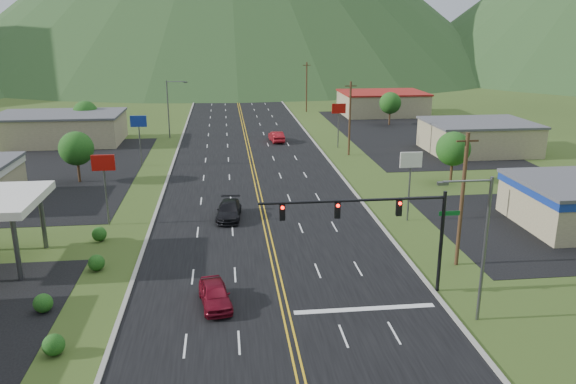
{
  "coord_description": "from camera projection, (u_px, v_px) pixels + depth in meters",
  "views": [
    {
      "loc": [
        -3.44,
        -18.98,
        17.22
      ],
      "look_at": [
        1.43,
        23.31,
        4.5
      ],
      "focal_mm": 35.0,
      "sensor_mm": 36.0,
      "label": 1
    }
  ],
  "objects": [
    {
      "name": "streetlight_east",
      "position": [
        480.0,
        240.0,
        32.64
      ],
      "size": [
        3.28,
        0.25,
        9.0
      ],
      "color": "#59595E",
      "rests_on": "ground"
    },
    {
      "name": "tree_east_a",
      "position": [
        453.0,
        149.0,
        62.75
      ],
      "size": [
        3.84,
        3.84,
        5.82
      ],
      "color": "#382314",
      "rests_on": "ground"
    },
    {
      "name": "building_east_mid",
      "position": [
        478.0,
        137.0,
        78.62
      ],
      "size": [
        14.4,
        11.4,
        4.3
      ],
      "color": "tan",
      "rests_on": "ground"
    },
    {
      "name": "building_east_far",
      "position": [
        382.0,
        103.0,
        111.47
      ],
      "size": [
        16.4,
        12.4,
        4.5
      ],
      "color": "tan",
      "rests_on": "ground"
    },
    {
      "name": "utility_pole_d",
      "position": [
        285.0,
        71.0,
        151.88
      ],
      "size": [
        1.6,
        0.28,
        10.0
      ],
      "color": "#382314",
      "rests_on": "ground"
    },
    {
      "name": "pole_sign_east_a",
      "position": [
        411.0,
        167.0,
        50.01
      ],
      "size": [
        2.0,
        0.18,
        6.4
      ],
      "color": "#59595E",
      "rests_on": "ground"
    },
    {
      "name": "streetlight_west",
      "position": [
        170.0,
        105.0,
        87.24
      ],
      "size": [
        3.28,
        0.25,
        9.0
      ],
      "color": "#59595E",
      "rests_on": "ground"
    },
    {
      "name": "car_dark_mid",
      "position": [
        229.0,
        211.0,
        51.67
      ],
      "size": [
        2.58,
        5.4,
        1.52
      ],
      "primitive_type": "imported",
      "rotation": [
        0.0,
        0.0,
        -0.09
      ],
      "color": "black",
      "rests_on": "ground"
    },
    {
      "name": "car_red_near",
      "position": [
        215.0,
        295.0,
        35.61
      ],
      "size": [
        2.45,
        4.67,
        1.52
      ],
      "primitive_type": "imported",
      "rotation": [
        0.0,
        0.0,
        0.15
      ],
      "color": "maroon",
      "rests_on": "ground"
    },
    {
      "name": "building_west_far",
      "position": [
        60.0,
        128.0,
        84.38
      ],
      "size": [
        18.4,
        11.4,
        4.5
      ],
      "color": "tan",
      "rests_on": "ground"
    },
    {
      "name": "tree_west_b",
      "position": [
        85.0,
        113.0,
        88.05
      ],
      "size": [
        3.84,
        3.84,
        5.82
      ],
      "color": "#382314",
      "rests_on": "ground"
    },
    {
      "name": "tree_east_b",
      "position": [
        390.0,
        103.0,
        99.36
      ],
      "size": [
        3.84,
        3.84,
        5.82
      ],
      "color": "#382314",
      "rests_on": "ground"
    },
    {
      "name": "tree_west_a",
      "position": [
        76.0,
        149.0,
        62.9
      ],
      "size": [
        3.84,
        3.84,
        5.82
      ],
      "color": "#382314",
      "rests_on": "ground"
    },
    {
      "name": "traffic_signal",
      "position": [
        383.0,
        218.0,
        35.88
      ],
      "size": [
        13.1,
        0.43,
        7.0
      ],
      "color": "black",
      "rests_on": "ground"
    },
    {
      "name": "utility_pole_c",
      "position": [
        307.0,
        87.0,
        113.81
      ],
      "size": [
        1.6,
        0.28,
        10.0
      ],
      "color": "#382314",
      "rests_on": "ground"
    },
    {
      "name": "pole_sign_west_b",
      "position": [
        139.0,
        126.0,
        69.89
      ],
      "size": [
        2.0,
        0.18,
        6.4
      ],
      "color": "#59595E",
      "rests_on": "ground"
    },
    {
      "name": "pole_sign_east_b",
      "position": [
        339.0,
        113.0,
        80.46
      ],
      "size": [
        2.0,
        0.18,
        6.4
      ],
      "color": "#59595E",
      "rests_on": "ground"
    },
    {
      "name": "utility_pole_a",
      "position": [
        462.0,
        199.0,
        40.52
      ],
      "size": [
        1.6,
        0.28,
        10.0
      ],
      "color": "#382314",
      "rests_on": "ground"
    },
    {
      "name": "utility_pole_b",
      "position": [
        350.0,
        118.0,
        75.74
      ],
      "size": [
        1.6,
        0.28,
        10.0
      ],
      "color": "#382314",
      "rests_on": "ground"
    },
    {
      "name": "car_red_far",
      "position": [
        276.0,
        137.0,
        85.56
      ],
      "size": [
        2.19,
        5.03,
        1.61
      ],
      "primitive_type": "imported",
      "rotation": [
        0.0,
        0.0,
        3.24
      ],
      "color": "maroon",
      "rests_on": "ground"
    },
    {
      "name": "pole_sign_west_a",
      "position": [
        104.0,
        170.0,
        48.95
      ],
      "size": [
        2.0,
        0.18,
        6.4
      ],
      "color": "#59595E",
      "rests_on": "ground"
    }
  ]
}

